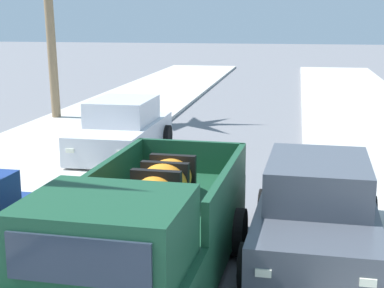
# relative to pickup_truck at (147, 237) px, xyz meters

# --- Properties ---
(sidewalk_left) EXTENTS (4.62, 60.00, 0.12)m
(sidewalk_left) POSITION_rel_pickup_truck_xyz_m (-4.82, 5.58, -0.75)
(sidewalk_left) COLOR beige
(sidewalk_left) RESTS_ON ground
(curb_left) EXTENTS (0.16, 60.00, 0.10)m
(curb_left) POSITION_rel_pickup_truck_xyz_m (-3.91, 5.58, -0.76)
(curb_left) COLOR silver
(curb_left) RESTS_ON ground
(curb_right) EXTENTS (0.16, 60.00, 0.10)m
(curb_right) POSITION_rel_pickup_truck_xyz_m (3.52, 5.58, -0.76)
(curb_right) COLOR silver
(curb_right) RESTS_ON ground
(pickup_truck) EXTENTS (2.37, 5.28, 1.80)m
(pickup_truck) POSITION_rel_pickup_truck_xyz_m (0.00, 0.00, 0.00)
(pickup_truck) COLOR #19472D
(pickup_truck) RESTS_ON ground
(car_left_mid) EXTENTS (2.14, 4.31, 1.54)m
(car_left_mid) POSITION_rel_pickup_truck_xyz_m (2.26, 1.74, -0.10)
(car_left_mid) COLOR #474C56
(car_left_mid) RESTS_ON ground
(car_right_mid) EXTENTS (2.04, 4.27, 1.54)m
(car_right_mid) POSITION_rel_pickup_truck_xyz_m (-2.64, 7.63, -0.10)
(car_right_mid) COLOR silver
(car_right_mid) RESTS_ON ground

